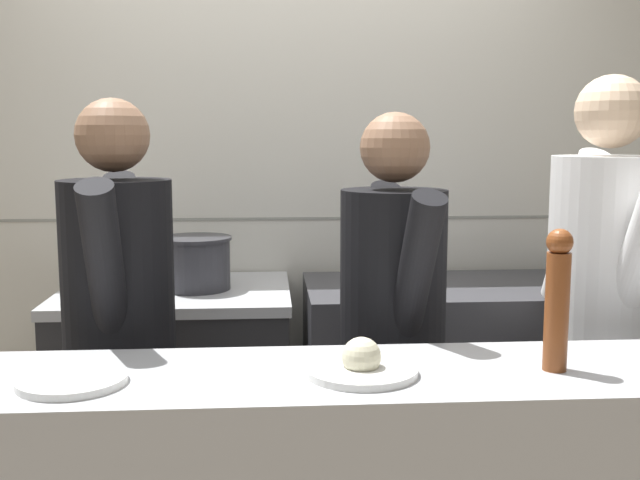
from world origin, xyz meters
TOP-DOWN VIEW (x-y plane):
  - wall_back_tiled at (0.00, 1.39)m, footprint 8.00×0.06m
  - oven_range at (-0.48, 0.99)m, footprint 0.90×0.71m
  - prep_counter at (0.71, 0.99)m, footprint 1.34×0.65m
  - stock_pot at (-0.40, 0.98)m, footprint 0.29×0.29m
  - mixing_bowl_steel at (0.41, 1.03)m, footprint 0.21×0.21m
  - plated_dish_main at (-0.56, -0.29)m, footprint 0.25×0.25m
  - plated_dish_appetiser at (0.10, -0.27)m, footprint 0.27×0.27m
  - pepper_mill at (0.57, -0.27)m, footprint 0.06×0.06m
  - chef_head_cook at (-0.56, 0.27)m, footprint 0.34×0.71m
  - chef_sous at (0.27, 0.26)m, footprint 0.37×0.69m
  - chef_line at (0.94, 0.30)m, footprint 0.37×0.74m

SIDE VIEW (x-z plane):
  - prep_counter at x=0.71m, z-range 0.00..0.91m
  - oven_range at x=-0.48m, z-range 0.00..0.91m
  - chef_sous at x=0.27m, z-range 0.09..1.67m
  - chef_head_cook at x=-0.56m, z-range 0.09..1.71m
  - chef_line at x=0.94m, z-range 0.10..1.80m
  - mixing_bowl_steel at x=0.41m, z-range 0.91..0.99m
  - plated_dish_main at x=-0.56m, z-range 0.96..0.98m
  - plated_dish_appetiser at x=0.10m, z-range 0.93..1.03m
  - stock_pot at x=-0.40m, z-range 0.92..1.13m
  - pepper_mill at x=0.57m, z-range 0.96..1.30m
  - wall_back_tiled at x=0.00m, z-range 0.00..2.60m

